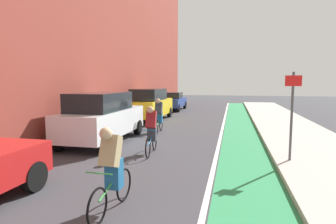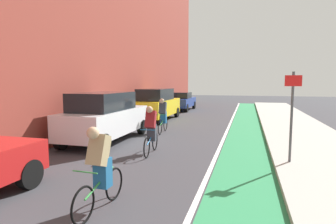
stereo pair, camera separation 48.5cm
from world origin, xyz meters
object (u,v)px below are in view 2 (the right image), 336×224
(parked_sedan_blue, at_px, (181,101))
(street_sign_post, at_px, (292,109))
(cyclist_mid, at_px, (151,130))
(cyclist_lead, at_px, (100,166))
(cyclist_trailing, at_px, (163,116))
(parked_suv_yellow_cab, at_px, (157,104))
(parked_suv_white, at_px, (105,116))

(parked_sedan_blue, relative_size, street_sign_post, 1.69)
(street_sign_post, bearing_deg, cyclist_mid, 176.26)
(parked_sedan_blue, distance_m, cyclist_lead, 18.97)
(cyclist_lead, bearing_deg, cyclist_mid, 96.58)
(street_sign_post, bearing_deg, cyclist_trailing, 140.41)
(parked_suv_yellow_cab, bearing_deg, street_sign_post, -50.84)
(parked_suv_yellow_cab, height_order, cyclist_mid, parked_suv_yellow_cab)
(parked_suv_white, bearing_deg, parked_suv_yellow_cab, 90.01)
(cyclist_mid, bearing_deg, cyclist_lead, -83.42)
(cyclist_mid, distance_m, street_sign_post, 4.34)
(parked_sedan_blue, distance_m, cyclist_mid, 14.77)
(parked_suv_white, relative_size, parked_sedan_blue, 1.10)
(parked_suv_yellow_cab, xyz_separation_m, cyclist_lead, (2.91, -12.10, -0.17))
(parked_suv_yellow_cab, distance_m, parked_sedan_blue, 6.65)
(parked_sedan_blue, relative_size, cyclist_mid, 2.49)
(parked_sedan_blue, relative_size, cyclist_trailing, 2.45)
(cyclist_trailing, height_order, street_sign_post, street_sign_post)
(parked_sedan_blue, xyz_separation_m, cyclist_trailing, (1.65, -10.69, 0.03))
(parked_suv_white, bearing_deg, cyclist_trailing, 56.46)
(parked_suv_yellow_cab, relative_size, cyclist_mid, 2.79)
(parked_suv_white, relative_size, cyclist_trailing, 2.69)
(parked_sedan_blue, distance_m, cyclist_trailing, 10.82)
(parked_suv_yellow_cab, height_order, parked_sedan_blue, parked_suv_yellow_cab)
(parked_suv_white, xyz_separation_m, cyclist_lead, (2.91, -5.56, -0.17))
(parked_suv_white, distance_m, cyclist_lead, 6.28)
(cyclist_mid, bearing_deg, street_sign_post, -3.74)
(parked_suv_yellow_cab, relative_size, parked_sedan_blue, 1.12)
(parked_suv_white, bearing_deg, cyclist_mid, -29.63)
(cyclist_trailing, xyz_separation_m, street_sign_post, (5.02, -4.15, 0.84))
(parked_suv_yellow_cab, height_order, cyclist_lead, parked_suv_yellow_cab)
(parked_suv_yellow_cab, relative_size, cyclist_trailing, 2.73)
(cyclist_mid, bearing_deg, parked_sedan_blue, 99.47)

